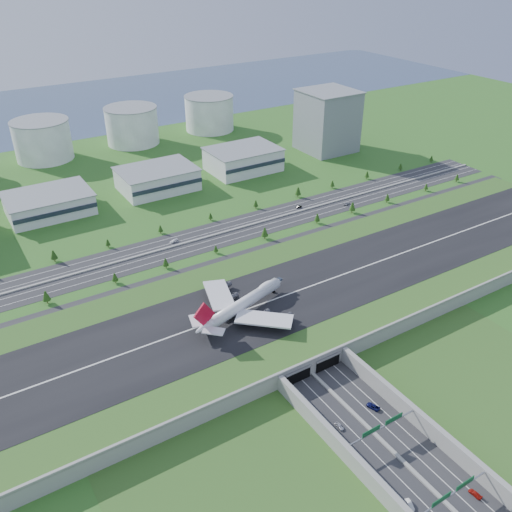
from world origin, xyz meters
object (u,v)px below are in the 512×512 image
car_0 (339,426)px  car_1 (410,504)px  car_3 (475,494)px  car_5 (299,207)px  office_tower (327,121)px  car_6 (347,204)px  boeing_747 (243,304)px  car_2 (373,406)px  car_7 (174,241)px

car_0 → car_1: car_0 is taller
car_0 → car_1: (-1.84, -41.03, -0.01)m
car_3 → car_5: size_ratio=1.05×
office_tower → car_0: 348.00m
car_5 → car_6: (34.20, -14.78, 0.02)m
car_0 → car_3: (21.45, -50.39, -0.06)m
boeing_747 → car_2: bearing=-93.4°
office_tower → car_1: bearing=-123.7°
car_7 → car_6: bearing=66.3°
office_tower → car_3: office_tower is taller
car_3 → car_5: car_5 is taller
car_0 → car_2: 19.18m
car_3 → car_1: bearing=-25.1°
car_2 → car_5: 202.84m
office_tower → boeing_747: office_tower is taller
car_6 → car_7: car_7 is taller
car_5 → car_7: car_7 is taller
car_7 → car_3: bearing=-14.2°
car_2 → car_7: size_ratio=1.03×
office_tower → car_1: size_ratio=11.65×
boeing_747 → car_3: size_ratio=12.56×
car_1 → car_7: (10.05, 223.26, 0.06)m
car_2 → car_7: (-10.96, 181.41, 0.01)m
car_5 → car_3: bearing=-18.6°
car_0 → car_1: size_ratio=0.98×
boeing_747 → car_0: (-1.32, -80.04, -12.80)m
car_0 → car_6: (144.50, 167.24, 0.03)m
car_1 → car_6: car_6 is taller
boeing_747 → car_0: bearing=-107.1°
office_tower → car_5: bearing=-136.5°
car_6 → car_0: bearing=117.8°
car_6 → car_7: size_ratio=1.01×
car_0 → car_1: bearing=-88.8°
car_2 → boeing_747: bearing=-94.9°
car_0 → car_2: (19.16, 0.81, 0.04)m
office_tower → car_6: size_ratio=9.39×
car_0 → car_7: 182.41m
car_0 → car_2: size_ratio=0.78×
office_tower → car_7: bearing=-155.0°
office_tower → car_7: 224.07m
car_0 → car_3: size_ratio=0.92×
car_6 → car_3: bearing=129.1°
car_1 → office_tower: bearing=73.2°
car_1 → car_3: size_ratio=0.94×
boeing_747 → car_1: (-3.16, -121.08, -12.81)m
car_1 → car_2: bearing=80.2°
car_0 → office_tower: bearing=56.6°
car_5 → car_7: 102.11m
car_7 → car_2: bearing=-14.0°
car_1 → car_7: size_ratio=0.81×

